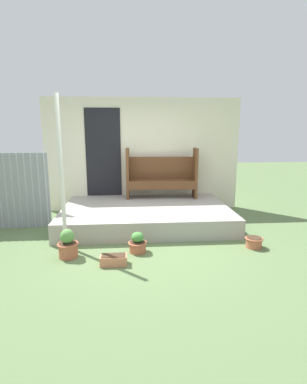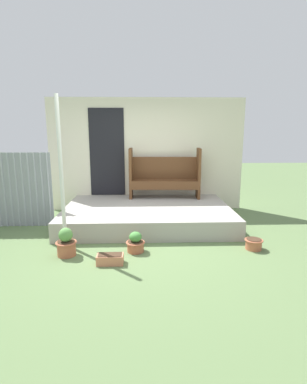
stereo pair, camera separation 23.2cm
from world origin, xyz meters
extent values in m
plane|color=#5B7547|center=(0.00, 0.00, 0.00)|extent=(24.00, 24.00, 0.00)
cube|color=#A8A399|center=(0.16, 1.10, 0.18)|extent=(3.33, 2.21, 0.35)
cube|color=beige|center=(0.16, 2.24, 1.30)|extent=(4.53, 0.06, 2.60)
cube|color=black|center=(-0.76, 2.20, 1.36)|extent=(0.80, 0.02, 2.00)
cylinder|color=#979CA5|center=(-2.51, 1.00, 0.73)|extent=(0.04, 0.04, 1.46)
cylinder|color=#979CA5|center=(-2.39, 1.00, 0.73)|extent=(0.04, 0.04, 1.46)
cylinder|color=#979CA5|center=(-2.27, 1.00, 0.73)|extent=(0.04, 0.04, 1.46)
cylinder|color=#979CA5|center=(-2.14, 1.00, 0.73)|extent=(0.04, 0.04, 1.46)
cylinder|color=#979CA5|center=(-2.02, 1.00, 0.73)|extent=(0.04, 0.04, 1.46)
cylinder|color=#979CA5|center=(-1.90, 1.00, 0.73)|extent=(0.04, 0.04, 1.46)
cylinder|color=#979CA5|center=(-1.77, 1.00, 0.73)|extent=(0.04, 0.04, 1.46)
cylinder|color=silver|center=(-1.22, -0.05, 1.21)|extent=(0.06, 0.06, 2.42)
cube|color=brown|center=(-0.20, 1.91, 0.92)|extent=(0.08, 0.40, 1.13)
cube|color=brown|center=(1.32, 1.85, 0.92)|extent=(0.08, 0.40, 1.13)
cube|color=brown|center=(0.56, 1.88, 0.75)|extent=(1.48, 0.46, 0.04)
cube|color=brown|center=(0.55, 1.70, 0.65)|extent=(1.46, 0.09, 0.15)
cube|color=brown|center=(0.57, 2.06, 1.02)|extent=(1.46, 0.10, 0.51)
cylinder|color=#B26042|center=(-1.10, -0.47, 0.11)|extent=(0.28, 0.28, 0.22)
torus|color=#B26042|center=(-1.10, -0.47, 0.21)|extent=(0.32, 0.32, 0.02)
cylinder|color=#422D1E|center=(-1.10, -0.47, 0.23)|extent=(0.26, 0.26, 0.01)
ellipsoid|color=#599347|center=(-1.10, -0.47, 0.33)|extent=(0.21, 0.21, 0.22)
cylinder|color=#B26042|center=(-0.05, -0.36, 0.08)|extent=(0.26, 0.26, 0.16)
torus|color=#B26042|center=(-0.05, -0.36, 0.15)|extent=(0.30, 0.30, 0.02)
cylinder|color=#422D1E|center=(-0.05, -0.36, 0.17)|extent=(0.24, 0.24, 0.01)
ellipsoid|color=#478C3D|center=(-0.05, -0.36, 0.24)|extent=(0.20, 0.20, 0.16)
cylinder|color=#B26042|center=(1.85, -0.32, 0.08)|extent=(0.25, 0.25, 0.17)
torus|color=#B26042|center=(1.85, -0.32, 0.15)|extent=(0.29, 0.29, 0.02)
cylinder|color=#422D1E|center=(1.85, -0.32, 0.17)|extent=(0.23, 0.23, 0.01)
cube|color=tan|center=(-0.40, -0.78, 0.07)|extent=(0.38, 0.19, 0.14)
cube|color=#422D1E|center=(-0.40, -0.78, 0.14)|extent=(0.33, 0.16, 0.01)
camera|label=1|loc=(-0.15, -4.78, 1.90)|focal=28.00mm
camera|label=2|loc=(0.08, -4.80, 1.90)|focal=28.00mm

